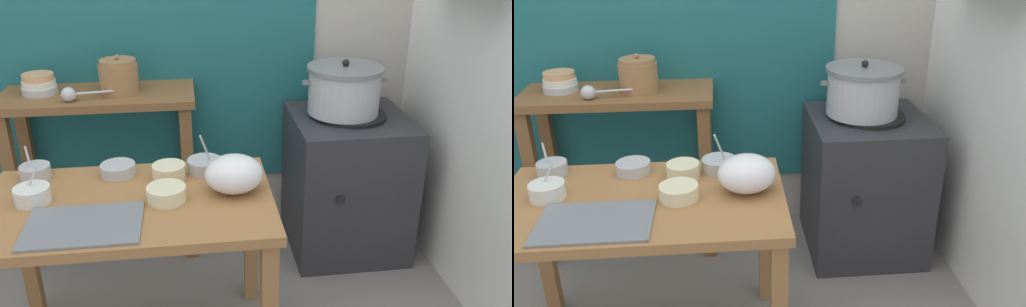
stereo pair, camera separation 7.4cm
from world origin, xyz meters
TOP-DOWN VIEW (x-y plane):
  - wall_back at (0.08, 1.10)m, footprint 4.40×0.12m
  - wall_right at (1.40, 0.20)m, footprint 0.30×3.20m
  - prep_table at (-0.15, 0.02)m, footprint 1.10×0.66m
  - back_shelf_table at (-0.35, 0.83)m, footprint 0.96×0.40m
  - stove_block at (0.93, 0.70)m, footprint 0.60×0.61m
  - steamer_pot at (0.89, 0.72)m, footprint 0.43×0.39m
  - clay_pot at (-0.23, 0.83)m, footprint 0.19×0.19m
  - bowl_stack_enamel at (-0.63, 0.86)m, footprint 0.17×0.17m
  - ladle at (-0.45, 0.71)m, footprint 0.30×0.08m
  - serving_tray at (-0.28, -0.15)m, footprint 0.40×0.28m
  - plastic_bag at (0.26, 0.04)m, footprint 0.23×0.20m
  - prep_bowl_0 at (0.00, -0.00)m, footprint 0.15×0.15m
  - prep_bowl_1 at (-0.54, 0.26)m, footprint 0.12×0.12m
  - prep_bowl_2 at (-0.50, 0.05)m, footprint 0.13×0.13m
  - prep_bowl_3 at (0.15, 0.24)m, footprint 0.15×0.15m
  - prep_bowl_4 at (0.01, 0.18)m, footprint 0.14×0.14m
  - prep_bowl_5 at (-0.20, 0.25)m, footprint 0.14×0.14m

SIDE VIEW (x-z plane):
  - stove_block at x=0.93m, z-range -0.01..0.77m
  - prep_table at x=-0.15m, z-range 0.25..0.97m
  - back_shelf_table at x=-0.35m, z-range 0.23..1.13m
  - serving_tray at x=-0.28m, z-range 0.72..0.73m
  - prep_bowl_5 at x=-0.20m, z-range 0.72..0.77m
  - prep_bowl_3 at x=0.15m, z-range 0.66..0.84m
  - prep_bowl_1 at x=-0.54m, z-range 0.68..0.82m
  - prep_bowl_0 at x=0.00m, z-range 0.72..0.78m
  - prep_bowl_4 at x=0.01m, z-range 0.72..0.79m
  - prep_bowl_2 at x=-0.50m, z-range 0.69..0.82m
  - plastic_bag at x=0.26m, z-range 0.72..0.87m
  - steamer_pot at x=0.89m, z-range 0.76..1.04m
  - ladle at x=-0.45m, z-range 0.90..0.97m
  - bowl_stack_enamel at x=-0.63m, z-range 0.90..1.00m
  - clay_pot at x=-0.23m, z-range 0.89..1.08m
  - wall_right at x=1.40m, z-range 0.00..2.60m
  - wall_back at x=0.08m, z-range 0.00..2.60m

